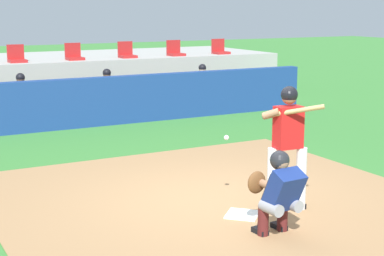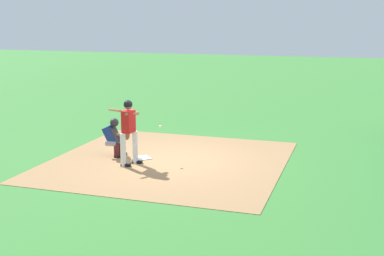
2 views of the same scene
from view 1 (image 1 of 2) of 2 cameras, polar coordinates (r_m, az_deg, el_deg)
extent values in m
plane|color=#387A33|center=(9.25, 2.07, -6.83)|extent=(80.00, 80.00, 0.00)
cube|color=#9E754C|center=(9.25, 2.07, -6.80)|extent=(6.40, 6.40, 0.01)
cube|color=white|center=(8.60, 4.78, -8.12)|extent=(0.62, 0.62, 0.02)
cylinder|color=silver|center=(8.76, 7.57, -4.82)|extent=(0.15, 0.15, 0.92)
cylinder|color=silver|center=(8.85, 10.23, -4.75)|extent=(0.15, 0.15, 0.92)
cube|color=red|center=(8.63, 9.06, 0.07)|extent=(0.40, 0.27, 0.60)
sphere|color=#996B4C|center=(8.55, 9.15, 2.89)|extent=(0.21, 0.21, 0.21)
sphere|color=black|center=(8.55, 9.16, 3.13)|extent=(0.24, 0.24, 0.24)
cylinder|color=#996B4C|center=(8.46, 7.46, 1.35)|extent=(0.25, 0.25, 0.17)
cylinder|color=#996B4C|center=(8.61, 8.40, 1.48)|extent=(0.57, 0.19, 0.18)
cylinder|color=tan|center=(8.41, 9.54, 1.56)|extent=(0.64, 0.65, 0.24)
cube|color=black|center=(8.93, 7.23, -7.30)|extent=(0.16, 0.28, 0.09)
cube|color=black|center=(9.01, 9.86, -7.21)|extent=(0.16, 0.28, 0.09)
cylinder|color=gray|center=(7.68, 7.47, -7.48)|extent=(0.18, 0.33, 0.16)
cylinder|color=#4C1919|center=(7.85, 6.72, -8.65)|extent=(0.14, 0.14, 0.42)
cube|color=black|center=(7.96, 6.42, -9.68)|extent=(0.13, 0.25, 0.08)
cylinder|color=gray|center=(7.88, 9.28, -7.05)|extent=(0.18, 0.33, 0.16)
cylinder|color=#4C1919|center=(8.05, 8.52, -8.19)|extent=(0.14, 0.14, 0.42)
cube|color=black|center=(8.15, 8.20, -9.21)|extent=(0.13, 0.25, 0.08)
cube|color=navy|center=(7.67, 8.68, -5.79)|extent=(0.43, 0.46, 0.57)
cube|color=#2D2D33|center=(7.76, 8.09, -5.58)|extent=(0.40, 0.28, 0.45)
sphere|color=#996B4C|center=(7.64, 8.36, -3.20)|extent=(0.21, 0.21, 0.21)
sphere|color=#232328|center=(7.65, 8.27, -3.03)|extent=(0.25, 0.25, 0.25)
cylinder|color=#996B4C|center=(7.81, 7.37, -5.45)|extent=(0.13, 0.46, 0.10)
ellipsoid|color=brown|center=(7.95, 6.11, -5.12)|extent=(0.29, 0.14, 0.30)
sphere|color=white|center=(8.88, 3.26, -0.91)|extent=(0.07, 0.07, 0.07)
cube|color=navy|center=(14.95, -10.59, 2.33)|extent=(13.00, 0.30, 1.20)
cube|color=olive|center=(15.95, -11.64, 1.48)|extent=(11.80, 0.44, 0.45)
cylinder|color=#939399|center=(15.36, -16.03, 1.90)|extent=(0.15, 0.40, 0.15)
cylinder|color=#939399|center=(15.21, -15.81, 0.81)|extent=(0.13, 0.13, 0.45)
cube|color=maroon|center=(15.19, -15.73, 0.09)|extent=(0.11, 0.24, 0.08)
cylinder|color=#939399|center=(15.41, -15.08, 1.98)|extent=(0.15, 0.40, 0.15)
cylinder|color=#939399|center=(15.26, -14.86, 0.90)|extent=(0.13, 0.13, 0.45)
cube|color=maroon|center=(15.25, -14.78, 0.18)|extent=(0.11, 0.24, 0.08)
cube|color=navy|center=(15.56, -15.79, 3.04)|extent=(0.36, 0.22, 0.54)
sphere|color=brown|center=(15.51, -15.86, 4.46)|extent=(0.20, 0.20, 0.20)
sphere|color=black|center=(15.50, -15.87, 4.61)|extent=(0.22, 0.22, 0.22)
cylinder|color=brown|center=(15.39, -16.38, 2.52)|extent=(0.09, 0.41, 0.22)
cylinder|color=brown|center=(15.48, -14.93, 2.64)|extent=(0.09, 0.41, 0.22)
cylinder|color=#939399|center=(15.97, -8.13, 2.58)|extent=(0.15, 0.40, 0.15)
cylinder|color=#939399|center=(15.83, -7.85, 1.53)|extent=(0.13, 0.13, 0.45)
cube|color=maroon|center=(15.81, -7.77, 0.85)|extent=(0.11, 0.24, 0.08)
cylinder|color=#939399|center=(16.06, -7.26, 2.65)|extent=(0.15, 0.40, 0.15)
cylinder|color=#939399|center=(15.92, -6.97, 1.61)|extent=(0.13, 0.13, 0.45)
cube|color=maroon|center=(15.90, -6.89, 0.93)|extent=(0.11, 0.24, 0.08)
cube|color=navy|center=(16.18, -7.99, 3.66)|extent=(0.36, 0.22, 0.54)
sphere|color=brown|center=(16.14, -8.03, 5.03)|extent=(0.20, 0.20, 0.20)
sphere|color=black|center=(16.13, -8.03, 5.17)|extent=(0.22, 0.22, 0.22)
cylinder|color=brown|center=(16.00, -8.48, 3.17)|extent=(0.09, 0.41, 0.22)
cylinder|color=brown|center=(16.14, -7.14, 3.27)|extent=(0.09, 0.41, 0.22)
cylinder|color=#939399|center=(17.16, 0.96, 3.29)|extent=(0.15, 0.40, 0.15)
cylinder|color=#939399|center=(17.03, 1.28, 2.32)|extent=(0.13, 0.13, 0.45)
cube|color=maroon|center=(17.02, 1.36, 1.68)|extent=(0.11, 0.24, 0.08)
cylinder|color=#939399|center=(17.29, 1.71, 3.34)|extent=(0.15, 0.40, 0.15)
cylinder|color=#939399|center=(17.16, 2.04, 2.39)|extent=(0.13, 0.13, 0.45)
cube|color=maroon|center=(17.15, 2.12, 1.75)|extent=(0.11, 0.24, 0.08)
cube|color=navy|center=(17.38, 0.98, 4.29)|extent=(0.36, 0.22, 0.54)
sphere|color=beige|center=(17.34, 0.98, 5.57)|extent=(0.20, 0.20, 0.20)
sphere|color=black|center=(17.34, 0.98, 5.70)|extent=(0.22, 0.22, 0.22)
cylinder|color=beige|center=(17.18, 0.62, 3.84)|extent=(0.09, 0.41, 0.22)
cylinder|color=beige|center=(17.37, 1.78, 3.92)|extent=(0.09, 0.41, 0.22)
cube|color=#9E9E99|center=(19.14, -14.65, 4.39)|extent=(15.00, 4.40, 1.40)
cube|color=#A51E1E|center=(17.33, -16.12, 6.09)|extent=(0.46, 0.46, 0.08)
cube|color=#A51E1E|center=(17.51, -16.30, 6.92)|extent=(0.46, 0.06, 0.40)
cube|color=#A51E1E|center=(17.75, -10.96, 6.44)|extent=(0.46, 0.46, 0.08)
cube|color=#A51E1E|center=(17.92, -11.19, 7.24)|extent=(0.46, 0.06, 0.40)
cube|color=#A51E1E|center=(18.29, -6.07, 6.72)|extent=(0.46, 0.46, 0.08)
cube|color=#A51E1E|center=(18.46, -6.33, 7.50)|extent=(0.46, 0.06, 0.40)
cube|color=#A51E1E|center=(18.97, -1.49, 6.94)|extent=(0.46, 0.46, 0.08)
cube|color=#A51E1E|center=(19.13, -1.77, 7.69)|extent=(0.46, 0.06, 0.40)
cube|color=#A51E1E|center=(19.75, 2.75, 7.10)|extent=(0.46, 0.46, 0.08)
cube|color=#A51E1E|center=(19.90, 2.46, 7.83)|extent=(0.46, 0.06, 0.40)
camera|label=2|loc=(21.58, 26.96, 13.05)|focal=48.32mm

